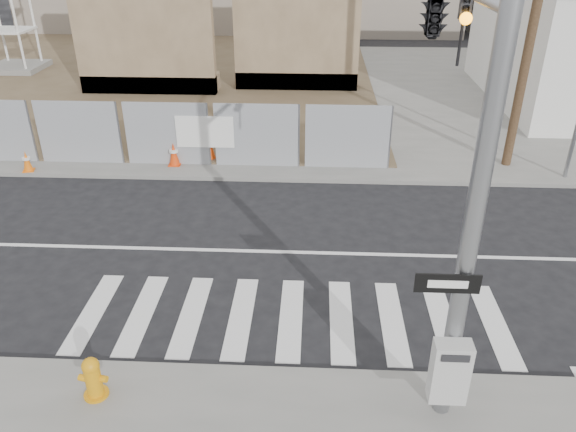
{
  "coord_description": "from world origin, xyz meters",
  "views": [
    {
      "loc": [
        0.39,
        -11.39,
        7.02
      ],
      "look_at": [
        -0.14,
        -0.8,
        1.4
      ],
      "focal_mm": 35.0,
      "sensor_mm": 36.0,
      "label": 1
    }
  ],
  "objects_px": {
    "traffic_cone_d": "(210,148)",
    "traffic_cone_b": "(27,161)",
    "traffic_cone_c": "(174,154)",
    "fire_hydrant": "(93,378)",
    "signal_pole": "(444,73)"
  },
  "relations": [
    {
      "from": "traffic_cone_b",
      "to": "signal_pole",
      "type": "bearing_deg",
      "value": -29.79
    },
    {
      "from": "signal_pole",
      "to": "traffic_cone_d",
      "type": "distance_m",
      "value": 10.22
    },
    {
      "from": "signal_pole",
      "to": "traffic_cone_b",
      "type": "height_order",
      "value": "signal_pole"
    },
    {
      "from": "traffic_cone_d",
      "to": "traffic_cone_c",
      "type": "bearing_deg",
      "value": -153.04
    },
    {
      "from": "traffic_cone_b",
      "to": "traffic_cone_c",
      "type": "distance_m",
      "value": 4.48
    },
    {
      "from": "signal_pole",
      "to": "traffic_cone_c",
      "type": "distance_m",
      "value": 10.47
    },
    {
      "from": "fire_hydrant",
      "to": "traffic_cone_b",
      "type": "relative_size",
      "value": 1.21
    },
    {
      "from": "signal_pole",
      "to": "traffic_cone_d",
      "type": "xyz_separation_m",
      "value": [
        -5.47,
        7.49,
        -4.28
      ]
    },
    {
      "from": "traffic_cone_c",
      "to": "traffic_cone_d",
      "type": "bearing_deg",
      "value": 26.96
    },
    {
      "from": "traffic_cone_b",
      "to": "traffic_cone_c",
      "type": "relative_size",
      "value": 0.87
    },
    {
      "from": "fire_hydrant",
      "to": "traffic_cone_b",
      "type": "bearing_deg",
      "value": 132.55
    },
    {
      "from": "traffic_cone_d",
      "to": "traffic_cone_b",
      "type": "bearing_deg",
      "value": -167.34
    },
    {
      "from": "fire_hydrant",
      "to": "traffic_cone_c",
      "type": "height_order",
      "value": "fire_hydrant"
    },
    {
      "from": "traffic_cone_d",
      "to": "signal_pole",
      "type": "bearing_deg",
      "value": -53.85
    },
    {
      "from": "traffic_cone_c",
      "to": "traffic_cone_d",
      "type": "relative_size",
      "value": 0.93
    }
  ]
}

